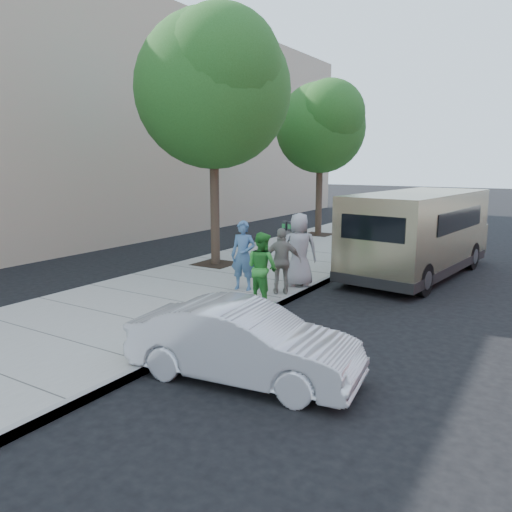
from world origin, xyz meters
name	(u,v)px	position (x,y,z in m)	size (l,w,h in m)	color
ground	(233,296)	(0.00, 0.00, 0.00)	(120.00, 120.00, 0.00)	black
sidewalk	(201,288)	(-1.00, 0.00, 0.07)	(5.00, 60.00, 0.15)	gray
curb_face	(283,301)	(1.44, 0.00, 0.07)	(0.12, 60.00, 0.16)	gray
near_building	(7,117)	(-12.00, 2.00, 5.00)	(8.00, 44.00, 10.00)	tan
tree_near	(214,84)	(-2.25, 2.40, 5.55)	(4.62, 4.60, 7.53)	black
tree_far	(322,124)	(-2.25, 10.00, 4.88)	(3.92, 3.80, 6.49)	black
parking_meter	(288,238)	(0.71, 1.54, 1.32)	(0.35, 0.18, 1.61)	gray
van	(419,232)	(3.31, 4.78, 1.29)	(2.92, 6.78, 2.44)	tan
sedan	(244,342)	(2.90, -3.93, 0.59)	(1.25, 3.59, 1.18)	silver
person_officer	(243,255)	(0.19, 0.20, 1.01)	(0.63, 0.41, 1.73)	#476D96
person_green_shirt	(262,268)	(1.20, -0.58, 0.96)	(0.78, 0.61, 1.61)	green
person_gray_shirt	(299,250)	(1.20, 1.25, 1.09)	(0.92, 0.60, 1.89)	#99999B
person_striped_polo	(282,261)	(1.20, 0.34, 0.95)	(0.94, 0.39, 1.60)	gray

